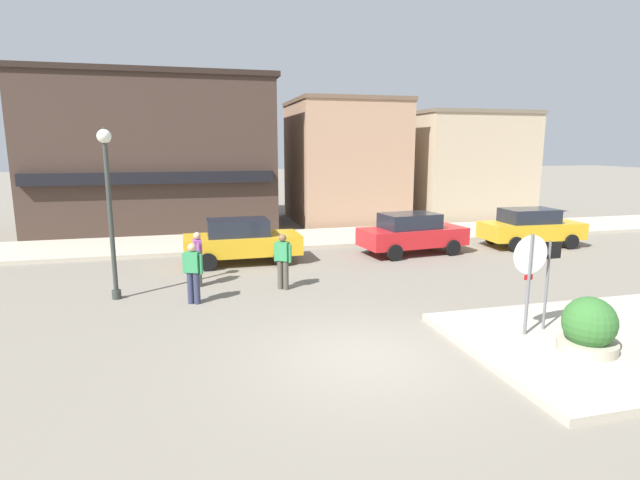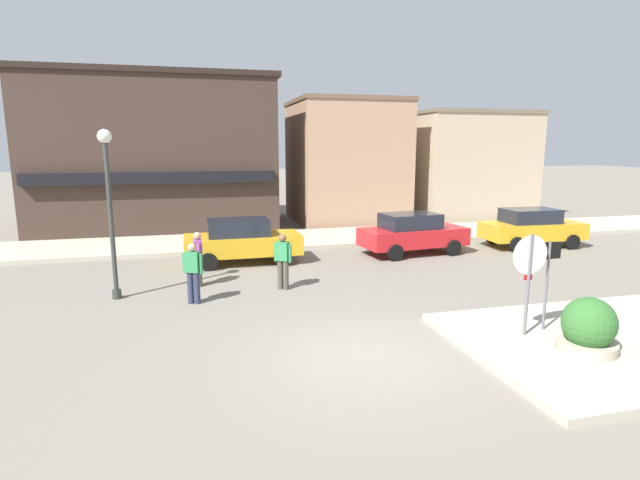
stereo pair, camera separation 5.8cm
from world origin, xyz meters
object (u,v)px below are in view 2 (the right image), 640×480
parked_car_third (532,227)px  pedestrian_crossing_far (198,257)px  stop_sign (529,272)px  lamp_post (109,189)px  one_way_sign (547,277)px  pedestrian_kerb_side (193,271)px  planter (588,331)px  parked_car_second (412,233)px  pedestrian_crossing_near (283,260)px  parked_car_nearest (242,240)px

parked_car_third → pedestrian_crossing_far: size_ratio=2.53×
stop_sign → lamp_post: lamp_post is taller
one_way_sign → pedestrian_kerb_side: (-7.32, 4.22, -0.46)m
planter → parked_car_third: parked_car_third is taller
stop_sign → parked_car_third: 10.99m
stop_sign → pedestrian_kerb_side: (-6.73, 4.38, -0.65)m
parked_car_second → lamp_post: bearing=-162.1°
parked_car_third → stop_sign: bearing=-127.6°
pedestrian_crossing_far → pedestrian_crossing_near: bearing=-22.3°
lamp_post → pedestrian_crossing_near: size_ratio=2.82×
parked_car_nearest → lamp_post: bearing=-137.8°
parked_car_third → pedestrian_crossing_far: 13.52m
planter → parked_car_nearest: (-5.67, 9.76, 0.25)m
parked_car_third → pedestrian_kerb_side: pedestrian_kerb_side is taller
parked_car_nearest → stop_sign: bearing=-59.9°
planter → pedestrian_crossing_near: bearing=128.2°
stop_sign → parked_car_nearest: bearing=120.1°
pedestrian_crossing_near → one_way_sign: bearing=-45.8°
one_way_sign → parked_car_nearest: bearing=123.4°
stop_sign → one_way_sign: stop_sign is taller
pedestrian_crossing_far → one_way_sign: bearing=-39.6°
stop_sign → parked_car_second: size_ratio=0.55×
planter → pedestrian_crossing_far: size_ratio=0.76×
one_way_sign → pedestrian_crossing_far: one_way_sign is taller
parked_car_nearest → one_way_sign: bearing=-56.6°
one_way_sign → planter: size_ratio=1.71×
lamp_post → pedestrian_crossing_near: bearing=-2.9°
parked_car_second → parked_car_third: (5.30, 0.07, 0.00)m
stop_sign → parked_car_third: bearing=52.4°
planter → parked_car_second: (0.77, 9.68, 0.25)m
pedestrian_kerb_side → planter: bearing=-36.5°
stop_sign → parked_car_nearest: stop_sign is taller
pedestrian_crossing_far → stop_sign: bearing=-42.7°
parked_car_second → pedestrian_kerb_side: size_ratio=2.59×
stop_sign → planter: (0.62, -1.06, -0.96)m
pedestrian_crossing_near → pedestrian_kerb_side: bearing=-163.6°
lamp_post → pedestrian_kerb_side: (2.03, -0.96, -2.09)m
one_way_sign → lamp_post: bearing=151.0°
pedestrian_crossing_far → pedestrian_kerb_side: size_ratio=1.00×
lamp_post → parked_car_third: lamp_post is taller
parked_car_second → parked_car_third: same height
pedestrian_crossing_near → pedestrian_crossing_far: size_ratio=1.00×
lamp_post → parked_car_nearest: size_ratio=1.13×
one_way_sign → pedestrian_crossing_far: (-7.16, 5.91, -0.46)m
parked_car_second → pedestrian_kerb_side: (-8.12, -4.24, 0.06)m
pedestrian_crossing_near → planter: bearing=-51.8°
one_way_sign → parked_car_second: one_way_sign is taller
pedestrian_kerb_side → lamp_post: bearing=154.6°
parked_car_second → pedestrian_crossing_far: pedestrian_crossing_far is taller
parked_car_third → lamp_post: bearing=-167.8°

